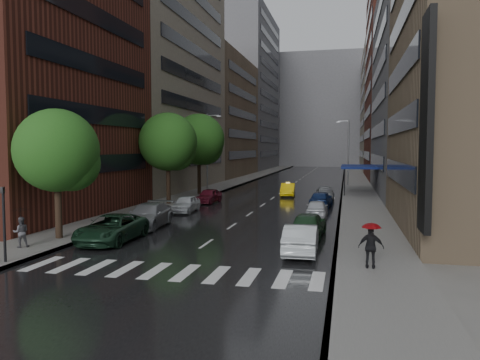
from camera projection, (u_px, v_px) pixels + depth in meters
ground at (182, 261)px, 22.21m from camera, size 220.00×220.00×0.00m
road at (295, 183)px, 70.84m from camera, size 14.00×140.00×0.01m
sidewalk_left at (237, 181)px, 72.83m from camera, size 4.00×140.00×0.15m
sidewalk_right at (356, 183)px, 68.84m from camera, size 4.00×140.00×0.15m
crosswalk at (170, 272)px, 20.22m from camera, size 13.15×2.80×0.01m
buildings_left at (215, 87)px, 81.60m from camera, size 8.00×108.00×38.00m
buildings_right at (396, 86)px, 72.98m from camera, size 8.05×109.10×36.00m
building_far at (321, 111)px, 135.86m from camera, size 40.00×14.00×32.00m
tree_near at (57, 151)px, 26.71m from camera, size 4.76×4.76×7.59m
tree_mid at (168, 142)px, 43.30m from camera, size 5.40×5.40×8.60m
tree_far at (199, 139)px, 52.34m from camera, size 5.74×5.74×9.16m
taxi at (288, 190)px, 51.63m from camera, size 1.79×4.37×1.41m
parked_cars_left at (157, 213)px, 32.99m from camera, size 2.71×24.14×1.60m
parked_cars_right at (317, 208)px, 35.72m from camera, size 2.30×30.61×1.53m
ped_black_umbrella at (21, 224)px, 24.44m from camera, size 0.99×0.98×2.09m
ped_red_umbrella at (371, 241)px, 20.18m from camera, size 1.11×0.82×2.01m
traffic_light at (4, 217)px, 21.25m from camera, size 0.18×0.15×3.45m
street_lamp_left at (208, 152)px, 52.76m from camera, size 1.74×0.22×9.00m
street_lamp_right at (348, 151)px, 63.92m from camera, size 1.74×0.22×9.00m
awning at (359, 167)px, 54.04m from camera, size 4.00×8.00×3.12m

